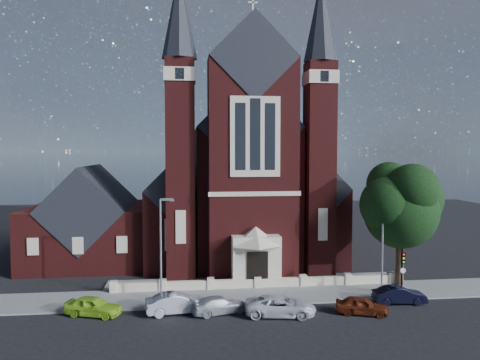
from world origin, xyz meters
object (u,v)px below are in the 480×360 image
at_px(street_tree, 404,207).
at_px(car_lime_van, 93,306).
at_px(street_lamp_left, 162,243).
at_px(car_silver_b, 219,305).
at_px(car_navy, 399,295).
at_px(church, 236,181).
at_px(car_dark_red, 362,305).
at_px(parish_hall, 91,225).
at_px(traffic_signal, 402,267).
at_px(street_lamp_right, 384,238).
at_px(car_silver_a, 177,303).
at_px(car_white_suv, 280,306).

xyz_separation_m(street_tree, car_lime_van, (-25.25, -4.39, -6.27)).
xyz_separation_m(street_lamp_left, car_silver_b, (4.23, -3.22, -3.99)).
bearing_deg(car_navy, car_silver_b, 96.81).
relative_size(church, car_dark_red, 9.35).
relative_size(church, street_lamp_left, 4.31).
distance_m(church, parish_hall, 17.26).
height_order(street_tree, traffic_signal, street_tree).
height_order(church, parish_hall, church).
bearing_deg(street_lamp_right, street_lamp_left, 180.00).
height_order(parish_hall, car_silver_b, parish_hall).
relative_size(street_lamp_left, car_silver_b, 1.93).
bearing_deg(church, car_dark_red, -74.58).
bearing_deg(traffic_signal, car_silver_b, -173.62).
xyz_separation_m(street_lamp_left, car_silver_a, (1.20, -2.90, -3.86)).
bearing_deg(parish_hall, traffic_signal, -29.98).
bearing_deg(street_tree, street_lamp_left, -175.24).
distance_m(parish_hall, car_dark_red, 29.40).
distance_m(parish_hall, street_tree, 31.27).
xyz_separation_m(parish_hall, car_dark_red, (22.50, -18.62, -3.38)).
bearing_deg(car_white_suv, car_navy, -71.68).
xyz_separation_m(traffic_signal, car_dark_red, (-4.50, -3.05, -1.95)).
bearing_deg(car_white_suv, traffic_signal, -66.55).
distance_m(street_lamp_right, car_lime_van, 23.23).
bearing_deg(street_lamp_left, church, 67.34).
distance_m(traffic_signal, car_silver_b, 14.90).
bearing_deg(car_silver_a, car_navy, -98.20).
height_order(street_tree, car_dark_red, street_tree).
relative_size(street_tree, car_dark_red, 2.87).
bearing_deg(traffic_signal, car_lime_van, -177.31).
xyz_separation_m(parish_hall, street_lamp_left, (8.09, -14.00, 0.59)).
bearing_deg(car_silver_a, street_tree, -85.58).
bearing_deg(car_silver_a, church, -26.09).
bearing_deg(church, car_white_suv, -88.47).
xyz_separation_m(church, parish_hall, (-16.00, -4.94, -4.17)).
bearing_deg(street_lamp_left, street_lamp_right, 0.00).
xyz_separation_m(parish_hall, car_white_suv, (16.62, -18.22, -3.31)).
bearing_deg(church, car_silver_a, -107.08).
relative_size(church, car_silver_b, 8.33).
relative_size(car_white_suv, car_navy, 1.26).
bearing_deg(car_silver_a, car_dark_red, -106.44).
bearing_deg(street_lamp_right, car_silver_b, -166.85).
bearing_deg(car_navy, car_dark_red, 122.01).
distance_m(street_lamp_left, car_navy, 18.79).
bearing_deg(car_white_suv, street_tree, -54.51).
bearing_deg(car_dark_red, traffic_signal, -37.04).
relative_size(traffic_signal, car_navy, 1.00).
height_order(church, car_silver_b, church).
xyz_separation_m(street_lamp_left, car_lime_van, (-4.75, -2.68, -3.91)).
distance_m(street_lamp_right, car_silver_b, 14.69).
xyz_separation_m(street_tree, street_lamp_right, (-2.51, -1.71, -2.36)).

